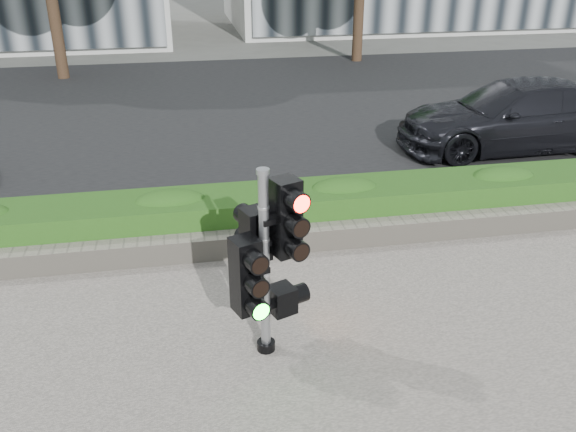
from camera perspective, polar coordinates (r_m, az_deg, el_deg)
The scene contains 7 objects.
ground at distance 7.48m, azimuth -1.00°, elevation -10.55°, with size 120.00×120.00×0.00m, color #51514C.
road at distance 16.59m, azimuth -6.81°, elevation 9.95°, with size 60.00×13.00×0.02m, color black.
curb at distance 10.15m, azimuth -3.95°, elevation 0.09°, with size 60.00×0.25×0.12m, color gray.
stone_wall at distance 8.97m, azimuth -3.02°, elevation -2.46°, with size 12.00×0.32×0.34m, color gray.
hedge at distance 9.47m, azimuth -3.57°, elevation 0.26°, with size 12.00×1.00×0.68m, color #3F8228.
traffic_signal at distance 6.49m, azimuth -2.13°, elevation -3.58°, with size 0.80×0.70×2.20m.
car_dark at distance 14.05m, azimuth 20.42°, elevation 8.80°, with size 2.03×5.00×1.45m, color black.
Camera 1 is at (-0.97, -5.97, 4.39)m, focal length 38.00 mm.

